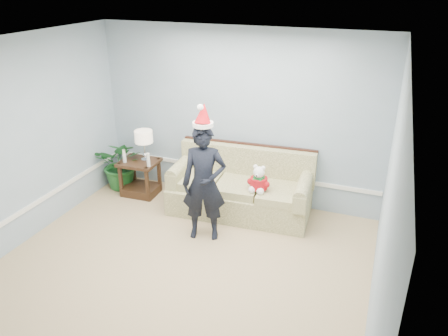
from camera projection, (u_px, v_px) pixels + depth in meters
room_shell at (157, 184)px, 4.55m from camera, size 4.54×5.04×2.74m
wainscot_trim at (130, 194)px, 6.31m from camera, size 4.49×4.99×0.06m
sofa at (241, 190)px, 6.64m from camera, size 2.16×1.04×0.98m
side_table at (141, 181)px, 7.20m from camera, size 0.63×0.54×0.59m
table_lamp at (144, 138)px, 6.92m from camera, size 0.28×0.28×0.51m
candle_pair at (136, 158)px, 6.89m from camera, size 0.50×0.06×0.22m
houseplant at (122, 164)px, 7.33m from camera, size 0.92×0.84×0.88m
man at (204, 184)px, 5.79m from camera, size 0.68×0.54×1.62m
santa_hat at (203, 116)px, 5.43m from camera, size 0.28×0.32×0.31m
teddy_bear at (259, 182)px, 6.19m from camera, size 0.26×0.29×0.40m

